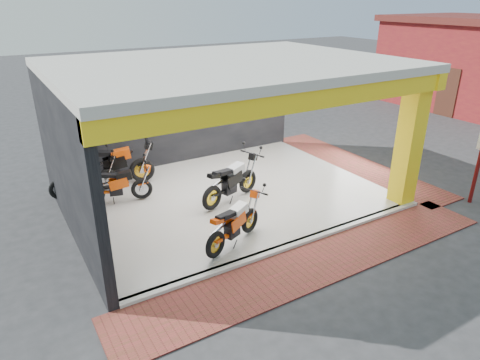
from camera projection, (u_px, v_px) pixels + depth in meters
name	position (u px, v px, depth m)	size (l,w,h in m)	color
ground	(270.00, 227.00, 10.38)	(80.00, 80.00, 0.00)	#2D2D30
showroom_floor	(229.00, 195.00, 11.94)	(8.00, 6.00, 0.10)	silver
showroom_ceiling	(227.00, 65.00, 10.54)	(8.40, 6.40, 0.20)	beige
back_wall	(181.00, 112.00, 13.71)	(8.20, 0.20, 3.50)	black
left_wall	(65.00, 165.00, 9.33)	(0.20, 6.20, 3.50)	black
corner_column	(409.00, 141.00, 10.88)	(0.50, 0.50, 3.50)	yellow
header_beam_front	(304.00, 100.00, 8.29)	(8.40, 0.30, 0.40)	yellow
header_beam_right	(346.00, 65.00, 12.55)	(0.30, 6.40, 0.40)	yellow
floor_kerb	(296.00, 244.00, 9.56)	(8.00, 0.20, 0.10)	silver
paver_front	(318.00, 262.00, 8.96)	(9.00, 1.40, 0.03)	maroon
paver_right	(354.00, 164.00, 14.23)	(1.40, 7.00, 0.03)	maroon
signpost	(480.00, 155.00, 11.10)	(0.10, 0.34, 2.46)	#590D0D
moto_hero	(250.00, 209.00, 9.70)	(1.97, 0.73, 1.20)	#FF4B0A
moto_row_a	(248.00, 171.00, 11.69)	(2.18, 0.81, 1.33)	black
moto_row_b	(141.00, 180.00, 11.33)	(1.90, 0.70, 1.16)	#FF530A
moto_row_c	(141.00, 159.00, 12.32)	(2.43, 0.90, 1.49)	black
moto_row_d	(106.00, 170.00, 11.92)	(1.95, 0.72, 1.19)	black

